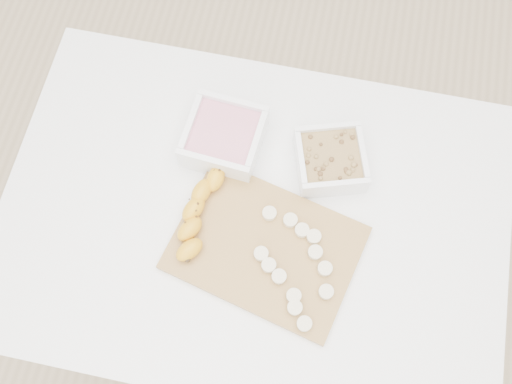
% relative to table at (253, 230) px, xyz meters
% --- Properties ---
extents(ground, '(3.50, 3.50, 0.00)m').
position_rel_table_xyz_m(ground, '(0.00, 0.00, -0.65)').
color(ground, '#C6AD89').
rests_on(ground, ground).
extents(table, '(1.00, 0.70, 0.75)m').
position_rel_table_xyz_m(table, '(0.00, 0.00, 0.00)').
color(table, white).
rests_on(table, ground).
extents(bowl_yogurt, '(0.16, 0.16, 0.07)m').
position_rel_table_xyz_m(bowl_yogurt, '(-0.09, 0.14, 0.13)').
color(bowl_yogurt, white).
rests_on(bowl_yogurt, table).
extents(bowl_granola, '(0.17, 0.17, 0.06)m').
position_rel_table_xyz_m(bowl_granola, '(0.13, 0.14, 0.13)').
color(bowl_granola, white).
rests_on(bowl_granola, table).
extents(cutting_board, '(0.39, 0.32, 0.01)m').
position_rel_table_xyz_m(cutting_board, '(0.04, -0.06, 0.10)').
color(cutting_board, '#A57D3F').
rests_on(cutting_board, table).
extents(banana, '(0.11, 0.20, 0.03)m').
position_rel_table_xyz_m(banana, '(-0.10, -0.03, 0.13)').
color(banana, orange).
rests_on(banana, cutting_board).
extents(banana_slices, '(0.16, 0.22, 0.02)m').
position_rel_table_xyz_m(banana_slices, '(0.10, -0.08, 0.12)').
color(banana_slices, beige).
rests_on(banana_slices, cutting_board).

